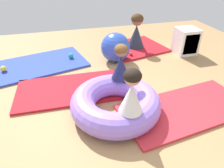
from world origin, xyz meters
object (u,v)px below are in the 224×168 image
Objects in this scene: play_ball_blue at (88,83)px; child_in_navy at (121,62)px; child_in_white at (132,92)px; play_ball_yellow at (3,69)px; storage_cube at (186,41)px; play_ball_red at (131,54)px; play_ball_teal at (71,56)px; exercise_ball_large at (115,47)px; inflatable_cushion at (116,103)px; adult_seated at (136,31)px.

child_in_navy is at bearing -39.86° from play_ball_blue.
child_in_white is 5.08× the size of play_ball_yellow.
play_ball_yellow is at bearing 179.38° from storage_cube.
play_ball_teal is (-1.28, 0.19, 0.02)m from play_ball_red.
play_ball_yellow is 1.26× the size of play_ball_blue.
child_in_navy reaches higher than play_ball_red.
storage_cube is at bearing -48.46° from child_in_white.
play_ball_yellow is (-1.91, 1.26, -0.50)m from child_in_navy.
exercise_ball_large reaches higher than play_ball_red.
play_ball_teal is at bearing 171.43° from play_ball_red.
inflatable_cushion reaches higher than play_ball_red.
exercise_ball_large is (2.17, -0.02, 0.20)m from play_ball_yellow.
exercise_ball_large is at bearing 179.18° from storage_cube.
adult_seated is 7.24× the size of play_ball_teal.
play_ball_teal is (-0.53, 2.28, -0.52)m from child_in_white.
storage_cube is (2.35, 0.85, 0.20)m from play_ball_blue.
child_in_navy reaches higher than play_ball_blue.
play_ball_yellow reaches higher than play_ball_blue.
exercise_ball_large is (0.27, 1.25, -0.30)m from child_in_navy.
storage_cube is (2.00, 1.98, -0.33)m from child_in_white.
play_ball_red is at bearing 12.72° from exercise_ball_large.
inflatable_cushion is 1.62× the size of adult_seated.
play_ball_teal is 0.18× the size of exercise_ball_large.
play_ball_teal is at bearing -30.02° from child_in_navy.
child_in_white reaches higher than inflatable_cushion.
play_ball_teal is (-0.63, 1.53, -0.50)m from child_in_navy.
play_ball_red is 0.62× the size of play_ball_yellow.
play_ball_blue is at bearing -81.01° from play_ball_teal.
child_in_white is 2.06m from exercise_ball_large.
play_ball_yellow is at bearing -178.46° from play_ball_red.
adult_seated is (1.02, 2.53, -0.20)m from child_in_white.
storage_cube reaches higher than play_ball_teal.
inflatable_cushion reaches higher than play_ball_yellow.
exercise_ball_large is (0.90, -0.28, 0.21)m from play_ball_teal.
child_in_white is at bearing -80.19° from inflatable_cushion.
child_in_navy is at bearing -33.54° from play_ball_yellow.
play_ball_blue is (-0.28, 0.74, -0.09)m from inflatable_cushion.
storage_cube is (2.07, 1.58, 0.11)m from inflatable_cushion.
adult_seated reaches higher than play_ball_teal.
adult_seated reaches higher than exercise_ball_large.
play_ball_teal is 1.17m from play_ball_blue.
play_ball_teal is at bearing 103.64° from inflatable_cushion.
play_ball_red is 1.27m from storage_cube.
play_ball_red is at bearing 64.04° from inflatable_cushion.
play_ball_red is (0.82, 1.69, -0.10)m from inflatable_cushion.
child_in_white is at bearing -48.26° from play_ball_yellow.
inflatable_cushion is 2.38m from play_ball_yellow.
inflatable_cushion reaches higher than play_ball_blue.
child_in_navy is (0.17, 0.36, 0.43)m from inflatable_cushion.
exercise_ball_large is at bearing -167.28° from play_ball_red.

